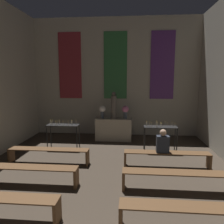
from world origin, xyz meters
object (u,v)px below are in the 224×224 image
object	(u,v)px
flower_vase_right	(125,111)
pew_second_right	(192,212)
pew_back_left	(49,152)
pew_back_right	(167,156)
statue	(114,106)
pew_third_right	(176,177)
altar	(114,129)
person_seated	(163,142)
flower_vase_left	(102,110)
candle_rack_left	(63,128)
pew_third_left	(28,171)
candle_rack_right	(160,130)

from	to	relation	value
flower_vase_right	pew_second_right	xyz separation A→B (m)	(1.29, -5.51, -0.91)
pew_back_left	pew_back_right	size ratio (longest dim) A/B	1.00
statue	pew_third_right	xyz separation A→B (m)	(1.78, -4.14, -1.10)
flower_vase_right	pew_third_right	world-z (taller)	flower_vase_right
altar	person_seated	world-z (taller)	person_seated
flower_vase_left	candle_rack_left	distance (m)	1.90
pew_back_left	person_seated	xyz separation A→B (m)	(3.43, 0.00, 0.41)
candle_rack_left	statue	bearing A→B (deg)	36.26
pew_third_left	pew_back_left	bearing A→B (deg)	90.00
candle_rack_left	flower_vase_right	bearing A→B (deg)	29.95
statue	candle_rack_right	distance (m)	2.30
candle_rack_left	candle_rack_right	xyz separation A→B (m)	(3.55, 0.00, -0.00)
statue	person_seated	distance (m)	3.30
flower_vase_right	pew_back_right	world-z (taller)	flower_vase_right
pew_back_left	pew_back_right	world-z (taller)	same
flower_vase_left	pew_third_left	world-z (taller)	flower_vase_left
altar	pew_third_left	xyz separation A→B (m)	(-1.78, -4.14, -0.11)
altar	pew_back_left	bearing A→B (deg)	-122.61
flower_vase_left	pew_third_left	distance (m)	4.43
pew_second_right	pew_third_right	distance (m)	1.36
statue	flower_vase_left	bearing A→B (deg)	-180.00
person_seated	altar	bearing A→B (deg)	120.74
candle_rack_left	pew_back_left	bearing A→B (deg)	-90.03
candle_rack_left	pew_back_right	bearing A→B (deg)	-22.53
statue	pew_back_right	xyz separation A→B (m)	(1.78, -2.78, -1.10)
flower_vase_right	pew_back_left	size ratio (longest dim) A/B	0.21
pew_back_right	person_seated	bearing A→B (deg)	180.00
pew_third_right	flower_vase_left	bearing A→B (deg)	118.64
pew_third_left	pew_back_left	xyz separation A→B (m)	(0.00, 1.36, 0.00)
pew_back_right	person_seated	world-z (taller)	person_seated
pew_back_left	pew_third_left	bearing A→B (deg)	-90.00
statue	pew_third_right	world-z (taller)	statue
flower_vase_right	pew_back_right	distance (m)	3.19
person_seated	flower_vase_right	bearing A→B (deg)	112.78
candle_rack_left	pew_second_right	distance (m)	5.52
candle_rack_right	person_seated	world-z (taller)	person_seated
flower_vase_left	pew_second_right	size ratio (longest dim) A/B	0.21
flower_vase_left	statue	bearing A→B (deg)	0.00
candle_rack_right	person_seated	xyz separation A→B (m)	(-0.12, -1.47, -0.01)
person_seated	statue	bearing A→B (deg)	120.74
altar	statue	size ratio (longest dim) A/B	1.34
pew_third_right	pew_back_right	world-z (taller)	same
pew_third_right	pew_back_right	distance (m)	1.36
altar	flower_vase_right	size ratio (longest dim) A/B	2.82
pew_third_left	flower_vase_right	bearing A→B (deg)	61.36
flower_vase_right	pew_third_left	world-z (taller)	flower_vase_right
pew_second_right	pew_third_right	xyz separation A→B (m)	(0.00, 1.36, 0.00)
pew_second_right	person_seated	xyz separation A→B (m)	(-0.13, 2.73, 0.41)
candle_rack_left	pew_third_left	bearing A→B (deg)	-90.02
flower_vase_left	pew_back_right	distance (m)	3.70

